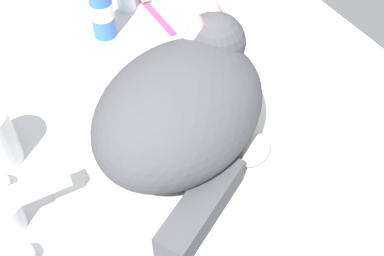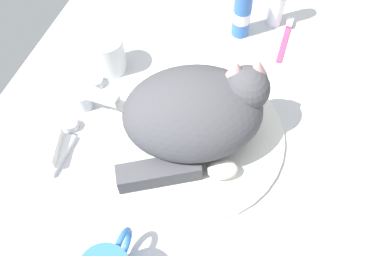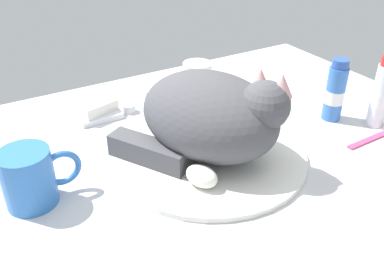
# 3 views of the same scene
# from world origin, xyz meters

# --- Properties ---
(ground_plane) EXTENTS (1.10, 0.83, 0.03)m
(ground_plane) POSITION_xyz_m (0.00, 0.00, -0.01)
(ground_plane) COLOR silver
(sink_basin) EXTENTS (0.35, 0.35, 0.01)m
(sink_basin) POSITION_xyz_m (0.00, 0.00, 0.01)
(sink_basin) COLOR silver
(sink_basin) RESTS_ON ground_plane
(faucet) EXTENTS (0.14, 0.10, 0.06)m
(faucet) POSITION_xyz_m (0.00, 0.22, 0.03)
(faucet) COLOR silver
(faucet) RESTS_ON ground_plane
(cat) EXTENTS (0.30, 0.31, 0.17)m
(cat) POSITION_xyz_m (0.00, -0.01, 0.09)
(cat) COLOR #4C4C51
(cat) RESTS_ON sink_basin
(rinse_cup) EXTENTS (0.07, 0.07, 0.08)m
(rinse_cup) POSITION_xyz_m (0.11, 0.22, 0.04)
(rinse_cup) COLOR white
(rinse_cup) RESTS_ON ground_plane
(soap_dish) EXTENTS (0.09, 0.06, 0.01)m
(soap_dish) POSITION_xyz_m (-0.12, 0.24, 0.01)
(soap_dish) COLOR white
(soap_dish) RESTS_ON ground_plane
(soap_bar) EXTENTS (0.08, 0.06, 0.02)m
(soap_bar) POSITION_xyz_m (-0.12, 0.24, 0.02)
(soap_bar) COLOR white
(soap_bar) RESTS_ON soap_dish
(toothpaste_bottle) EXTENTS (0.04, 0.04, 0.13)m
(toothpaste_bottle) POSITION_xyz_m (0.30, -0.01, 0.06)
(toothpaste_bottle) COLOR #3870C6
(toothpaste_bottle) RESTS_ON ground_plane
(mouthwash_bottle) EXTENTS (0.04, 0.04, 0.15)m
(mouthwash_bottle) POSITION_xyz_m (0.36, -0.07, 0.07)
(mouthwash_bottle) COLOR white
(mouthwash_bottle) RESTS_ON ground_plane
(toothbrush) EXTENTS (0.13, 0.02, 0.02)m
(toothbrush) POSITION_xyz_m (0.32, -0.11, 0.01)
(toothbrush) COLOR #D83F72
(toothbrush) RESTS_ON ground_plane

